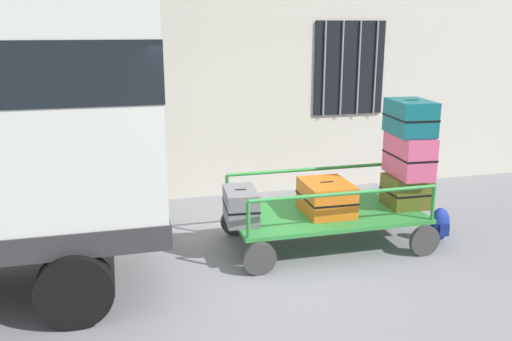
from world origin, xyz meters
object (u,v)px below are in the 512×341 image
at_px(luggage_cart, 326,218).
at_px(suitcase_midleft_bottom, 326,197).
at_px(backpack, 440,225).
at_px(suitcase_center_top, 410,117).
at_px(suitcase_center_bottom, 407,191).
at_px(suitcase_center_middle, 409,156).
at_px(suitcase_left_bottom, 241,205).

distance_m(luggage_cart, suitcase_midleft_bottom, 0.26).
height_order(luggage_cart, backpack, backpack).
bearing_deg(luggage_cart, suitcase_center_top, 1.49).
distance_m(suitcase_center_bottom, suitcase_center_middle, 0.46).
bearing_deg(luggage_cart, suitcase_center_bottom, -0.80).
xyz_separation_m(suitcase_left_bottom, suitcase_center_bottom, (2.18, 0.01, 0.00)).
xyz_separation_m(luggage_cart, suitcase_midleft_bottom, (0.00, 0.01, 0.26)).
bearing_deg(suitcase_center_middle, luggage_cart, 179.49).
relative_size(luggage_cart, suitcase_center_middle, 3.20).
bearing_deg(suitcase_midleft_bottom, suitcase_left_bottom, -178.41).
xyz_separation_m(suitcase_center_top, backpack, (0.37, -0.28, -1.35)).
relative_size(suitcase_center_bottom, suitcase_center_middle, 0.71).
distance_m(luggage_cart, suitcase_center_bottom, 1.12).
distance_m(suitcase_center_middle, backpack, 0.98).
xyz_separation_m(suitcase_center_bottom, suitcase_center_middle, (-0.00, 0.01, 0.46)).
xyz_separation_m(suitcase_left_bottom, suitcase_center_middle, (2.18, 0.01, 0.47)).
height_order(suitcase_midleft_bottom, backpack, suitcase_midleft_bottom).
height_order(suitcase_center_middle, suitcase_center_top, suitcase_center_top).
distance_m(luggage_cart, suitcase_center_top, 1.63).
bearing_deg(luggage_cart, suitcase_center_middle, -0.51).
bearing_deg(suitcase_left_bottom, luggage_cart, 1.30).
bearing_deg(suitcase_center_middle, backpack, -33.35).
distance_m(suitcase_midleft_bottom, suitcase_center_middle, 1.19).
distance_m(suitcase_center_middle, suitcase_center_top, 0.48).
bearing_deg(suitcase_center_middle, suitcase_center_top, 90.00).
xyz_separation_m(suitcase_midleft_bottom, suitcase_center_bottom, (1.09, -0.02, 0.00)).
bearing_deg(suitcase_center_top, luggage_cart, -178.51).
bearing_deg(suitcase_center_bottom, backpack, -32.76).
height_order(suitcase_left_bottom, suitcase_center_bottom, suitcase_center_bottom).
xyz_separation_m(luggage_cart, suitcase_center_middle, (1.09, -0.01, 0.73)).
distance_m(suitcase_midleft_bottom, suitcase_center_top, 1.44).
bearing_deg(suitcase_left_bottom, suitcase_center_bottom, 0.25).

